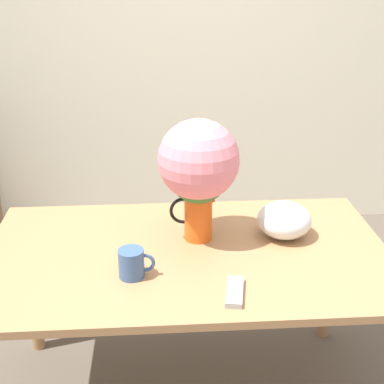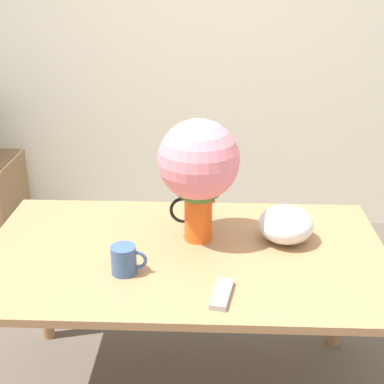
% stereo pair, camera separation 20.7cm
% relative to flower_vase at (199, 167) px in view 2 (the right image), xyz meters
% --- Properties ---
extents(wall_back, '(8.00, 0.05, 2.60)m').
position_rel_flower_vase_xyz_m(wall_back, '(0.07, 1.68, 0.25)').
color(wall_back, '#EDE5CC').
rests_on(wall_back, ground_plane).
extents(table, '(1.56, 0.91, 0.74)m').
position_rel_flower_vase_xyz_m(table, '(-0.05, -0.10, -0.39)').
color(table, '#A3754C').
rests_on(table, ground_plane).
extents(flower_vase, '(0.31, 0.31, 0.49)m').
position_rel_flower_vase_xyz_m(flower_vase, '(0.00, 0.00, 0.00)').
color(flower_vase, '#E05619').
rests_on(flower_vase, table).
extents(coffee_mug, '(0.13, 0.09, 0.11)m').
position_rel_flower_vase_xyz_m(coffee_mug, '(-0.25, -0.27, -0.25)').
color(coffee_mug, '#385689').
rests_on(coffee_mug, table).
extents(white_bowl, '(0.22, 0.22, 0.14)m').
position_rel_flower_vase_xyz_m(white_bowl, '(0.35, -0.00, -0.24)').
color(white_bowl, silver).
rests_on(white_bowl, table).
extents(remote_control, '(0.09, 0.18, 0.02)m').
position_rel_flower_vase_xyz_m(remote_control, '(0.09, -0.40, -0.30)').
color(remote_control, '#999999').
rests_on(remote_control, table).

